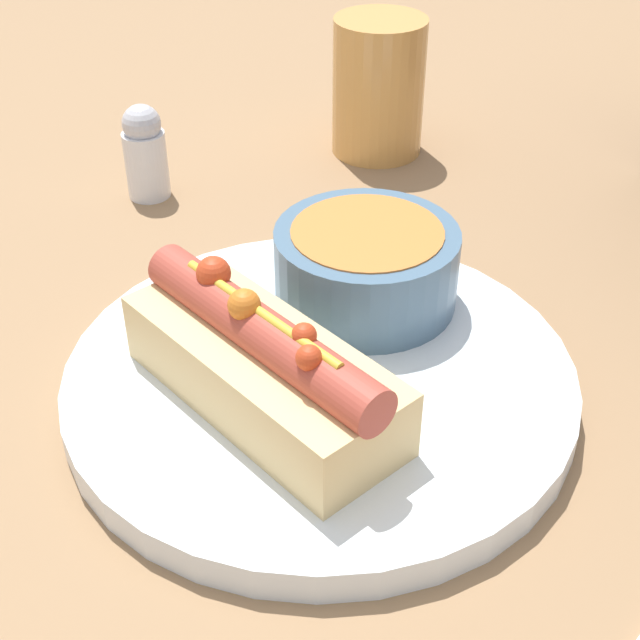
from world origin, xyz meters
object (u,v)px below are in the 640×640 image
soup_bowl (366,263)px  drinking_glass (378,87)px  spoon (350,313)px  salt_shaker (145,152)px  hot_dog (262,362)px

soup_bowl → drinking_glass: drinking_glass is taller
spoon → salt_shaker: 0.24m
drinking_glass → salt_shaker: 0.19m
hot_dog → spoon: size_ratio=1.10×
soup_bowl → spoon: size_ratio=0.71×
spoon → salt_shaker: size_ratio=2.10×
hot_dog → soup_bowl: (-0.05, 0.10, 0.00)m
hot_dog → soup_bowl: 0.11m
soup_bowl → salt_shaker: (-0.23, -0.04, -0.01)m
soup_bowl → salt_shaker: bearing=-170.2°
spoon → drinking_glass: 0.27m
hot_dog → soup_bowl: size_ratio=1.55×
hot_dog → drinking_glass: size_ratio=1.53×
hot_dog → salt_shaker: hot_dog is taller
hot_dog → spoon: 0.09m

